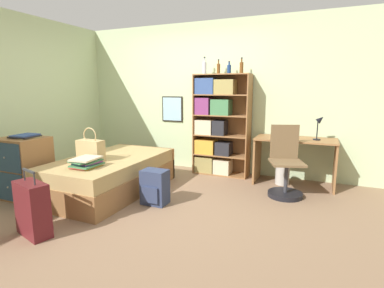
{
  "coord_description": "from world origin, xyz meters",
  "views": [
    {
      "loc": [
        2.06,
        -3.33,
        1.46
      ],
      "look_at": [
        0.54,
        0.19,
        0.75
      ],
      "focal_mm": 28.0,
      "sensor_mm": 36.0,
      "label": 1
    }
  ],
  "objects_px": {
    "bed": "(111,174)",
    "bottle_brown": "(218,68)",
    "bottle_green": "(204,68)",
    "magazine_pile_on_dresser": "(25,136)",
    "waste_bin": "(282,175)",
    "desk": "(295,153)",
    "bottle_clear": "(229,69)",
    "backpack": "(155,187)",
    "suitcase": "(33,209)",
    "dresser": "(24,168)",
    "handbag": "(91,150)",
    "desk_lamp": "(320,123)",
    "desk_chair": "(285,173)",
    "bottle_blue": "(241,67)",
    "book_stack_on_bed": "(86,162)",
    "bookcase": "(216,126)"
  },
  "relations": [
    {
      "from": "book_stack_on_bed",
      "to": "magazine_pile_on_dresser",
      "type": "relative_size",
      "value": 1.17
    },
    {
      "from": "dresser",
      "to": "desk_chair",
      "type": "xyz_separation_m",
      "value": [
        3.23,
        1.47,
        -0.09
      ]
    },
    {
      "from": "handbag",
      "to": "waste_bin",
      "type": "height_order",
      "value": "handbag"
    },
    {
      "from": "suitcase",
      "to": "bookcase",
      "type": "distance_m",
      "value": 3.07
    },
    {
      "from": "bottle_clear",
      "to": "desk_lamp",
      "type": "distance_m",
      "value": 1.65
    },
    {
      "from": "bed",
      "to": "bottle_brown",
      "type": "xyz_separation_m",
      "value": [
        1.09,
        1.52,
        1.54
      ]
    },
    {
      "from": "magazine_pile_on_dresser",
      "to": "desk_lamp",
      "type": "relative_size",
      "value": 0.87
    },
    {
      "from": "desk_chair",
      "to": "suitcase",
      "type": "bearing_deg",
      "value": -134.76
    },
    {
      "from": "backpack",
      "to": "suitcase",
      "type": "bearing_deg",
      "value": -119.64
    },
    {
      "from": "suitcase",
      "to": "bottle_brown",
      "type": "relative_size",
      "value": 2.85
    },
    {
      "from": "bottle_green",
      "to": "desk_lamp",
      "type": "relative_size",
      "value": 0.76
    },
    {
      "from": "handbag",
      "to": "bottle_brown",
      "type": "relative_size",
      "value": 1.88
    },
    {
      "from": "dresser",
      "to": "desk",
      "type": "distance_m",
      "value": 3.87
    },
    {
      "from": "book_stack_on_bed",
      "to": "bottle_clear",
      "type": "height_order",
      "value": "bottle_clear"
    },
    {
      "from": "book_stack_on_bed",
      "to": "bottle_green",
      "type": "relative_size",
      "value": 1.33
    },
    {
      "from": "bed",
      "to": "book_stack_on_bed",
      "type": "bearing_deg",
      "value": -82.91
    },
    {
      "from": "book_stack_on_bed",
      "to": "dresser",
      "type": "xyz_separation_m",
      "value": [
        -0.98,
        -0.11,
        -0.15
      ]
    },
    {
      "from": "bottle_brown",
      "to": "waste_bin",
      "type": "bearing_deg",
      "value": -10.66
    },
    {
      "from": "magazine_pile_on_dresser",
      "to": "waste_bin",
      "type": "distance_m",
      "value": 3.71
    },
    {
      "from": "backpack",
      "to": "bed",
      "type": "bearing_deg",
      "value": 167.75
    },
    {
      "from": "bottle_green",
      "to": "waste_bin",
      "type": "height_order",
      "value": "bottle_green"
    },
    {
      "from": "suitcase",
      "to": "desk_chair",
      "type": "relative_size",
      "value": 0.7
    },
    {
      "from": "handbag",
      "to": "waste_bin",
      "type": "bearing_deg",
      "value": 33.32
    },
    {
      "from": "magazine_pile_on_dresser",
      "to": "bottle_blue",
      "type": "relative_size",
      "value": 1.3
    },
    {
      "from": "handbag",
      "to": "suitcase",
      "type": "relative_size",
      "value": 0.66
    },
    {
      "from": "backpack",
      "to": "bottle_brown",
      "type": "bearing_deg",
      "value": 81.19
    },
    {
      "from": "dresser",
      "to": "desk_lamp",
      "type": "distance_m",
      "value": 4.17
    },
    {
      "from": "bed",
      "to": "magazine_pile_on_dresser",
      "type": "relative_size",
      "value": 5.89
    },
    {
      "from": "bottle_green",
      "to": "bottle_brown",
      "type": "relative_size",
      "value": 1.19
    },
    {
      "from": "bottle_brown",
      "to": "desk_chair",
      "type": "distance_m",
      "value": 2.05
    },
    {
      "from": "magazine_pile_on_dresser",
      "to": "bookcase",
      "type": "distance_m",
      "value": 2.86
    },
    {
      "from": "bookcase",
      "to": "desk_lamp",
      "type": "relative_size",
      "value": 4.54
    },
    {
      "from": "desk",
      "to": "bottle_clear",
      "type": "bearing_deg",
      "value": 172.4
    },
    {
      "from": "book_stack_on_bed",
      "to": "desk",
      "type": "height_order",
      "value": "desk"
    },
    {
      "from": "book_stack_on_bed",
      "to": "backpack",
      "type": "height_order",
      "value": "book_stack_on_bed"
    },
    {
      "from": "bed",
      "to": "waste_bin",
      "type": "xyz_separation_m",
      "value": [
        2.23,
        1.31,
        -0.1
      ]
    },
    {
      "from": "book_stack_on_bed",
      "to": "handbag",
      "type": "bearing_deg",
      "value": 122.85
    },
    {
      "from": "bookcase",
      "to": "desk_chair",
      "type": "bearing_deg",
      "value": -28.09
    },
    {
      "from": "bottle_brown",
      "to": "backpack",
      "type": "distance_m",
      "value": 2.33
    },
    {
      "from": "dresser",
      "to": "bottle_clear",
      "type": "bearing_deg",
      "value": 44.84
    },
    {
      "from": "suitcase",
      "to": "desk_chair",
      "type": "height_order",
      "value": "desk_chair"
    },
    {
      "from": "bottle_green",
      "to": "bottle_clear",
      "type": "height_order",
      "value": "bottle_green"
    },
    {
      "from": "book_stack_on_bed",
      "to": "bottle_green",
      "type": "distance_m",
      "value": 2.51
    },
    {
      "from": "bottle_green",
      "to": "desk_chair",
      "type": "distance_m",
      "value": 2.19
    },
    {
      "from": "handbag",
      "to": "bottle_green",
      "type": "xyz_separation_m",
      "value": [
        0.98,
        1.72,
        1.16
      ]
    },
    {
      "from": "bottle_brown",
      "to": "bottle_green",
      "type": "bearing_deg",
      "value": -170.18
    },
    {
      "from": "bottle_blue",
      "to": "backpack",
      "type": "height_order",
      "value": "bottle_blue"
    },
    {
      "from": "bookcase",
      "to": "bottle_blue",
      "type": "relative_size",
      "value": 6.8
    },
    {
      "from": "desk_lamp",
      "to": "desk_chair",
      "type": "height_order",
      "value": "desk_lamp"
    },
    {
      "from": "magazine_pile_on_dresser",
      "to": "desk",
      "type": "height_order",
      "value": "magazine_pile_on_dresser"
    }
  ]
}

